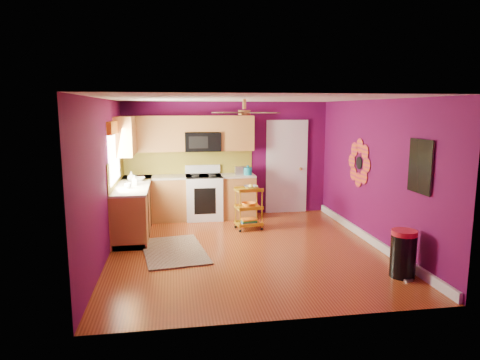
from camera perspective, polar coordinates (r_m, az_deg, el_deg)
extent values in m
plane|color=maroon|center=(7.32, 0.81, -9.18)|extent=(5.00, 5.00, 0.00)
cube|color=#590A43|center=(9.48, -1.73, 2.84)|extent=(4.50, 0.04, 2.50)
cube|color=#590A43|center=(4.62, 6.09, -4.22)|extent=(4.50, 0.04, 2.50)
cube|color=#590A43|center=(7.01, -17.62, 0.06)|extent=(0.04, 5.00, 2.50)
cube|color=#590A43|center=(7.73, 17.52, 0.90)|extent=(0.04, 5.00, 2.50)
cube|color=silver|center=(6.94, 0.86, 10.78)|extent=(4.50, 5.00, 0.04)
cube|color=white|center=(7.96, 16.90, -7.52)|extent=(0.05, 4.90, 0.14)
cube|color=#975D29|center=(8.44, -13.97, -3.77)|extent=(0.60, 2.30, 0.90)
cube|color=#975D29|center=(9.24, -6.71, -2.42)|extent=(2.80, 0.60, 0.90)
cube|color=beige|center=(8.35, -14.10, -0.63)|extent=(0.63, 2.30, 0.04)
cube|color=beige|center=(9.15, -6.77, 0.46)|extent=(2.80, 0.63, 0.04)
cube|color=black|center=(8.54, -13.87, -6.39)|extent=(0.54, 2.30, 0.10)
cube|color=black|center=(9.33, -6.66, -4.82)|extent=(2.80, 0.54, 0.10)
cube|color=white|center=(9.22, -4.84, -2.34)|extent=(0.76, 0.66, 0.92)
cube|color=black|center=(9.14, -4.88, 0.51)|extent=(0.76, 0.62, 0.03)
cube|color=white|center=(9.40, -5.01, 1.46)|extent=(0.76, 0.06, 0.18)
cube|color=black|center=(8.91, -4.69, -2.83)|extent=(0.45, 0.02, 0.55)
cube|color=#975D29|center=(9.20, -11.54, 6.05)|extent=(1.32, 0.33, 0.75)
cube|color=#975D29|center=(9.29, -0.45, 6.27)|extent=(0.72, 0.33, 0.75)
cube|color=#975D29|center=(9.20, -5.05, 7.48)|extent=(0.76, 0.33, 0.34)
cube|color=#975D29|center=(8.75, -14.94, 5.76)|extent=(0.33, 1.30, 0.75)
cube|color=black|center=(9.19, -5.00, 5.11)|extent=(0.76, 0.38, 0.40)
cube|color=olive|center=(9.40, -6.87, 2.39)|extent=(2.80, 0.01, 0.51)
cube|color=olive|center=(8.34, -16.16, 1.18)|extent=(0.01, 2.30, 0.51)
cube|color=white|center=(8.00, -16.47, 3.40)|extent=(0.03, 1.20, 1.00)
cube|color=orange|center=(7.96, -16.41, 6.77)|extent=(0.08, 1.35, 0.22)
cube|color=white|center=(9.74, 6.21, 1.63)|extent=(0.85, 0.04, 2.05)
cube|color=white|center=(9.72, 6.24, 1.62)|extent=(0.95, 0.02, 2.15)
sphere|color=#BF8C3F|center=(9.78, 8.10, 1.48)|extent=(0.07, 0.07, 0.07)
cylinder|color=black|center=(8.24, 15.58, 2.21)|extent=(0.01, 0.24, 0.24)
cube|color=#1C8DB7|center=(6.47, 22.97, 1.69)|extent=(0.03, 0.52, 0.72)
cube|color=black|center=(6.46, 22.86, 1.69)|extent=(0.01, 0.56, 0.76)
cylinder|color=#BF8C3F|center=(7.14, 0.58, 10.10)|extent=(0.06, 0.06, 0.16)
cylinder|color=#BF8C3F|center=(7.14, 0.58, 8.97)|extent=(0.20, 0.20, 0.08)
cube|color=#4C2D19|center=(7.45, 2.30, 8.99)|extent=(0.47, 0.47, 0.01)
cube|color=#4C2D19|center=(7.36, -1.86, 8.98)|extent=(0.47, 0.47, 0.01)
cube|color=#4C2D19|center=(6.83, -1.30, 8.95)|extent=(0.47, 0.47, 0.01)
cube|color=#4C2D19|center=(6.92, 3.17, 8.95)|extent=(0.47, 0.47, 0.01)
cube|color=black|center=(7.28, -8.80, -9.31)|extent=(1.19, 1.71, 0.02)
cylinder|color=gold|center=(8.16, 0.02, -4.14)|extent=(0.02, 0.02, 0.77)
cylinder|color=gold|center=(8.30, 2.95, -3.92)|extent=(0.02, 0.02, 0.77)
cylinder|color=gold|center=(8.45, -0.60, -3.68)|extent=(0.02, 0.02, 0.77)
cylinder|color=gold|center=(8.58, 2.24, -3.47)|extent=(0.02, 0.02, 0.77)
sphere|color=black|center=(8.26, 0.02, -6.80)|extent=(0.05, 0.05, 0.05)
sphere|color=black|center=(8.40, 2.93, -6.54)|extent=(0.05, 0.05, 0.05)
sphere|color=black|center=(8.55, -0.59, -6.25)|extent=(0.05, 0.05, 0.05)
sphere|color=black|center=(8.68, 2.23, -6.01)|extent=(0.05, 0.05, 0.05)
cube|color=gold|center=(8.30, 1.17, -1.34)|extent=(0.55, 0.43, 0.03)
cube|color=gold|center=(8.37, 1.16, -3.71)|extent=(0.55, 0.43, 0.03)
cube|color=gold|center=(8.45, 1.15, -5.86)|extent=(0.55, 0.43, 0.03)
imported|color=beige|center=(8.30, 1.47, -1.00)|extent=(0.31, 0.31, 0.07)
sphere|color=yellow|center=(8.30, 1.47, -0.86)|extent=(0.09, 0.09, 0.09)
imported|color=orange|center=(8.36, 1.16, -3.32)|extent=(0.32, 0.32, 0.09)
cube|color=navy|center=(8.44, 1.15, -5.66)|extent=(0.32, 0.26, 0.04)
cube|color=#267233|center=(8.43, 1.15, -5.43)|extent=(0.32, 0.26, 0.03)
cube|color=orange|center=(8.42, 1.16, -5.24)|extent=(0.32, 0.26, 0.03)
cylinder|color=black|center=(6.50, 20.91, -9.45)|extent=(0.45, 0.45, 0.60)
cylinder|color=red|center=(6.40, 21.09, -6.59)|extent=(0.35, 0.35, 0.07)
cube|color=beige|center=(6.46, 21.54, -12.33)|extent=(0.13, 0.10, 0.03)
cylinder|color=teal|center=(9.20, 1.05, 1.20)|extent=(0.18, 0.18, 0.16)
sphere|color=teal|center=(9.18, 1.05, 1.82)|extent=(0.06, 0.06, 0.06)
cube|color=beige|center=(9.22, 0.02, 1.28)|extent=(0.22, 0.15, 0.18)
imported|color=#EA3F72|center=(8.14, -13.89, -0.03)|extent=(0.09, 0.09, 0.19)
imported|color=white|center=(8.65, -14.30, 0.47)|extent=(0.15, 0.15, 0.19)
imported|color=white|center=(8.66, -13.46, 0.12)|extent=(0.28, 0.28, 0.07)
imported|color=white|center=(7.89, -14.71, -0.73)|extent=(0.12, 0.12, 0.09)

